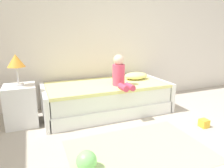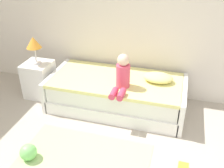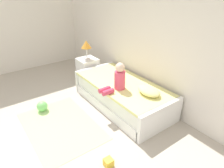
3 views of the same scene
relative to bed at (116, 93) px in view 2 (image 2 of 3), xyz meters
The scene contains 8 objects.
wall_rear 1.42m from the bed, 53.78° to the left, with size 7.20×0.10×2.90m, color silver.
bed is the anchor object (origin of this frame).
nightstand 1.35m from the bed, behind, with size 0.44×0.44×0.60m, color white.
table_lamp 1.52m from the bed, behind, with size 0.24×0.24×0.45m.
child_figure 0.53m from the bed, 57.96° to the right, with size 0.20×0.51×0.50m.
pillow 0.70m from the bed, ahead, with size 0.44×0.30×0.13m, color #F2E58C.
toy_ball 1.59m from the bed, 117.84° to the right, with size 0.21×0.21×0.21m, color #7FD872.
area_rug 1.33m from the bed, 93.72° to the right, with size 1.60×1.10×0.01m, color #B2D189.
Camera 2 is at (0.45, -1.35, 2.37)m, focal length 41.25 mm.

